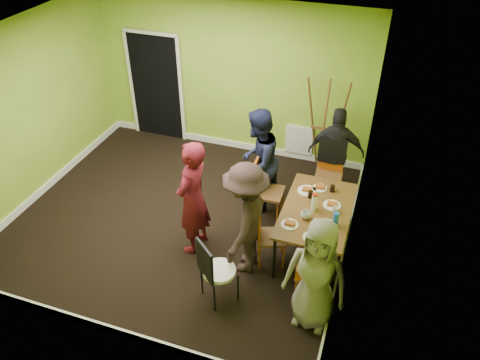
{
  "coord_description": "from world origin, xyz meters",
  "views": [
    {
      "loc": [
        2.65,
        -5.03,
        4.72
      ],
      "look_at": [
        0.93,
        0.0,
        0.92
      ],
      "focal_mm": 35.0,
      "sensor_mm": 36.0,
      "label": 1
    }
  ],
  "objects_px": {
    "dining_table": "(317,212)",
    "chair_left_near": "(266,232)",
    "chair_back_end": "(332,157)",
    "person_back_end": "(336,152)",
    "chair_left_far": "(264,186)",
    "person_left_far": "(257,162)",
    "chair_front_end": "(311,275)",
    "chair_bentwood": "(214,269)",
    "thermos": "(314,203)",
    "blue_bottle": "(336,219)",
    "person_standing": "(193,198)",
    "person_left_near": "(246,219)",
    "person_front_end": "(317,275)",
    "easel": "(325,127)",
    "orange_bottle": "(312,195)"
  },
  "relations": [
    {
      "from": "dining_table",
      "to": "chair_left_near",
      "type": "distance_m",
      "value": 0.74
    },
    {
      "from": "thermos",
      "to": "person_back_end",
      "type": "distance_m",
      "value": 1.54
    },
    {
      "from": "blue_bottle",
      "to": "orange_bottle",
      "type": "bearing_deg",
      "value": 129.52
    },
    {
      "from": "thermos",
      "to": "person_left_near",
      "type": "height_order",
      "value": "person_left_near"
    },
    {
      "from": "blue_bottle",
      "to": "person_back_end",
      "type": "bearing_deg",
      "value": 98.87
    },
    {
      "from": "chair_bentwood",
      "to": "thermos",
      "type": "height_order",
      "value": "thermos"
    },
    {
      "from": "orange_bottle",
      "to": "person_front_end",
      "type": "xyz_separation_m",
      "value": [
        0.35,
        -1.42,
        -0.03
      ]
    },
    {
      "from": "chair_left_far",
      "to": "person_back_end",
      "type": "xyz_separation_m",
      "value": [
        0.9,
        1.02,
        0.18
      ]
    },
    {
      "from": "orange_bottle",
      "to": "blue_bottle",
      "type": "bearing_deg",
      "value": -50.48
    },
    {
      "from": "dining_table",
      "to": "person_back_end",
      "type": "bearing_deg",
      "value": 89.81
    },
    {
      "from": "orange_bottle",
      "to": "person_left_near",
      "type": "distance_m",
      "value": 1.07
    },
    {
      "from": "person_standing",
      "to": "chair_left_near",
      "type": "bearing_deg",
      "value": 98.61
    },
    {
      "from": "chair_left_far",
      "to": "person_left_far",
      "type": "bearing_deg",
      "value": -143.86
    },
    {
      "from": "dining_table",
      "to": "chair_left_near",
      "type": "height_order",
      "value": "chair_left_near"
    },
    {
      "from": "orange_bottle",
      "to": "person_standing",
      "type": "xyz_separation_m",
      "value": [
        -1.5,
        -0.68,
        0.07
      ]
    },
    {
      "from": "chair_back_end",
      "to": "blue_bottle",
      "type": "distance_m",
      "value": 1.66
    },
    {
      "from": "chair_left_far",
      "to": "person_front_end",
      "type": "relative_size",
      "value": 0.68
    },
    {
      "from": "person_standing",
      "to": "person_back_end",
      "type": "bearing_deg",
      "value": 146.6
    },
    {
      "from": "chair_left_far",
      "to": "person_left_near",
      "type": "height_order",
      "value": "person_left_near"
    },
    {
      "from": "chair_back_end",
      "to": "chair_front_end",
      "type": "xyz_separation_m",
      "value": [
        0.18,
        -2.31,
        -0.27
      ]
    },
    {
      "from": "chair_left_near",
      "to": "thermos",
      "type": "relative_size",
      "value": 3.9
    },
    {
      "from": "chair_left_far",
      "to": "person_front_end",
      "type": "distance_m",
      "value": 2.03
    },
    {
      "from": "dining_table",
      "to": "chair_left_near",
      "type": "bearing_deg",
      "value": -145.06
    },
    {
      "from": "easel",
      "to": "chair_bentwood",
      "type": "bearing_deg",
      "value": -102.13
    },
    {
      "from": "dining_table",
      "to": "chair_left_far",
      "type": "bearing_deg",
      "value": 151.02
    },
    {
      "from": "chair_left_far",
      "to": "thermos",
      "type": "bearing_deg",
      "value": 56.21
    },
    {
      "from": "chair_bentwood",
      "to": "person_back_end",
      "type": "relative_size",
      "value": 0.63
    },
    {
      "from": "chair_front_end",
      "to": "chair_bentwood",
      "type": "xyz_separation_m",
      "value": [
        -1.13,
        -0.33,
        0.05
      ]
    },
    {
      "from": "chair_left_near",
      "to": "chair_bentwood",
      "type": "bearing_deg",
      "value": -44.77
    },
    {
      "from": "chair_back_end",
      "to": "chair_left_near",
      "type": "bearing_deg",
      "value": 70.63
    },
    {
      "from": "person_back_end",
      "to": "easel",
      "type": "bearing_deg",
      "value": -68.39
    },
    {
      "from": "chair_left_far",
      "to": "person_back_end",
      "type": "bearing_deg",
      "value": 136.35
    },
    {
      "from": "chair_front_end",
      "to": "thermos",
      "type": "distance_m",
      "value": 1.01
    },
    {
      "from": "chair_back_end",
      "to": "easel",
      "type": "height_order",
      "value": "easel"
    },
    {
      "from": "orange_bottle",
      "to": "chair_left_far",
      "type": "bearing_deg",
      "value": 160.79
    },
    {
      "from": "chair_left_near",
      "to": "person_back_end",
      "type": "height_order",
      "value": "person_back_end"
    },
    {
      "from": "chair_bentwood",
      "to": "person_standing",
      "type": "distance_m",
      "value": 1.07
    },
    {
      "from": "blue_bottle",
      "to": "person_back_end",
      "type": "distance_m",
      "value": 1.79
    },
    {
      "from": "person_left_near",
      "to": "thermos",
      "type": "bearing_deg",
      "value": 126.64
    },
    {
      "from": "dining_table",
      "to": "thermos",
      "type": "height_order",
      "value": "thermos"
    },
    {
      "from": "chair_left_far",
      "to": "easel",
      "type": "xyz_separation_m",
      "value": [
        0.61,
        1.54,
        0.3
      ]
    },
    {
      "from": "dining_table",
      "to": "person_front_end",
      "type": "bearing_deg",
      "value": -79.14
    },
    {
      "from": "chair_back_end",
      "to": "person_front_end",
      "type": "bearing_deg",
      "value": 93.72
    },
    {
      "from": "chair_left_far",
      "to": "person_left_far",
      "type": "height_order",
      "value": "person_left_far"
    },
    {
      "from": "chair_front_end",
      "to": "thermos",
      "type": "bearing_deg",
      "value": 110.49
    },
    {
      "from": "chair_back_end",
      "to": "person_back_end",
      "type": "height_order",
      "value": "person_back_end"
    },
    {
      "from": "easel",
      "to": "person_back_end",
      "type": "height_order",
      "value": "easel"
    },
    {
      "from": "thermos",
      "to": "chair_left_near",
      "type": "bearing_deg",
      "value": -144.63
    },
    {
      "from": "chair_bentwood",
      "to": "person_back_end",
      "type": "bearing_deg",
      "value": 110.26
    },
    {
      "from": "easel",
      "to": "blue_bottle",
      "type": "bearing_deg",
      "value": -76.16
    }
  ]
}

